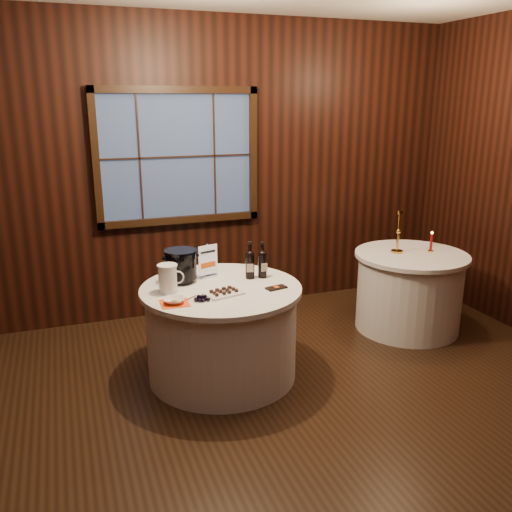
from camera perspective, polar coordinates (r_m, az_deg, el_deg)
name	(u,v)px	position (r m, az deg, el deg)	size (l,w,h in m)	color
ground	(266,443)	(3.80, 1.02, -19.13)	(6.00, 6.00, 0.00)	black
back_wall	(178,167)	(5.53, -8.24, 9.24)	(6.00, 0.10, 3.00)	black
main_table	(222,331)	(4.44, -3.62, -7.92)	(1.28, 1.28, 0.77)	silver
side_table	(409,291)	(5.53, 15.78, -3.55)	(1.08, 1.08, 0.77)	silver
sign_stand	(208,266)	(4.51, -5.12, -1.04)	(0.17, 0.12, 0.29)	silver
port_bottle_left	(250,263)	(4.45, -0.64, -0.70)	(0.07, 0.08, 0.31)	black
port_bottle_right	(262,262)	(4.47, 0.68, -0.66)	(0.07, 0.08, 0.31)	black
ice_bucket	(181,265)	(4.40, -7.88, -0.97)	(0.26, 0.26, 0.27)	black
chocolate_plate	(224,292)	(4.12, -3.40, -3.85)	(0.32, 0.25, 0.04)	white
chocolate_box	(276,288)	(4.25, 2.15, -3.36)	(0.16, 0.08, 0.01)	black
grape_bunch	(201,297)	(4.02, -5.76, -4.36)	(0.19, 0.12, 0.04)	black
glass_pitcher	(168,278)	(4.19, -9.25, -2.33)	(0.20, 0.15, 0.22)	white
orange_napkin	(174,303)	(3.99, -8.58, -4.93)	(0.20, 0.20, 0.00)	#F84414
cracker_bowl	(174,300)	(3.98, -8.59, -4.65)	(0.15, 0.15, 0.04)	white
brass_candlestick	(398,238)	(5.37, 14.71, 1.89)	(0.12, 0.12, 0.41)	gold
red_candle	(431,244)	(5.51, 17.95, 1.24)	(0.05, 0.05, 0.20)	gold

